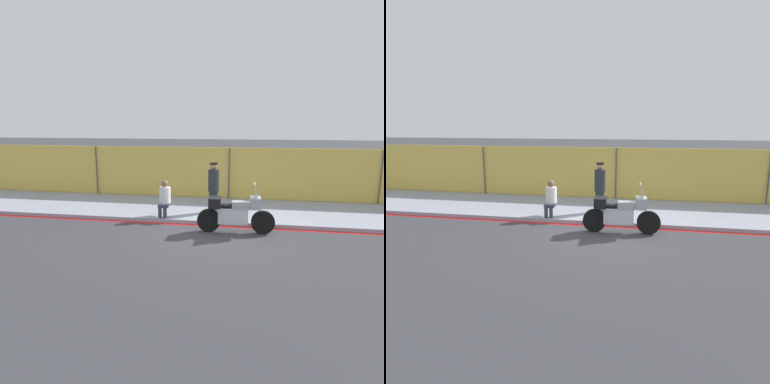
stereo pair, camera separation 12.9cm
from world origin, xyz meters
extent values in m
plane|color=#38383D|center=(0.00, 0.00, 0.00)|extent=(120.00, 120.00, 0.00)
cube|color=#8E93A3|center=(0.00, 2.65, 0.06)|extent=(43.86, 3.58, 0.13)
cube|color=red|center=(0.00, 0.77, 0.00)|extent=(43.86, 0.18, 0.01)
cube|color=gold|center=(0.00, 4.52, 1.14)|extent=(41.66, 0.08, 2.27)
cylinder|color=#4C4C51|center=(-5.90, 4.42, 1.14)|extent=(0.05, 0.05, 2.27)
cylinder|color=#4C4C51|center=(0.00, 4.42, 1.14)|extent=(0.05, 0.05, 2.27)
cylinder|color=#4C4C51|center=(5.90, 4.42, 1.14)|extent=(0.05, 0.05, 2.27)
cylinder|color=black|center=(1.31, 0.28, 0.35)|extent=(0.71, 0.17, 0.71)
cylinder|color=black|center=(-0.32, 0.21, 0.35)|extent=(0.71, 0.17, 0.71)
cube|color=silver|center=(0.41, 0.24, 0.53)|extent=(0.91, 0.32, 0.49)
cube|color=#999EA3|center=(0.64, 0.25, 0.86)|extent=(0.53, 0.33, 0.22)
cube|color=black|center=(0.31, 0.24, 0.82)|extent=(0.61, 0.30, 0.10)
cube|color=#999EA3|center=(1.06, 0.27, 0.94)|extent=(0.34, 0.49, 0.34)
cube|color=silver|center=(1.06, 0.27, 1.32)|extent=(0.12, 0.42, 0.42)
cube|color=black|center=(-0.14, 0.22, 0.92)|extent=(0.38, 0.52, 0.30)
cylinder|color=#1E2328|center=(-0.39, 2.09, 0.51)|extent=(0.32, 0.32, 0.76)
cylinder|color=#1E2328|center=(-0.39, 2.09, 1.28)|extent=(0.39, 0.39, 0.76)
sphere|color=#A37556|center=(-0.39, 2.09, 1.78)|extent=(0.24, 0.24, 0.24)
cylinder|color=black|center=(-0.39, 2.09, 1.88)|extent=(0.28, 0.28, 0.05)
cylinder|color=#2D3342|center=(-2.07, 1.00, 0.32)|extent=(0.12, 0.12, 0.39)
cylinder|color=#2D3342|center=(-1.90, 1.00, 0.32)|extent=(0.12, 0.12, 0.39)
cube|color=#2D3342|center=(-1.99, 1.19, 0.52)|extent=(0.33, 0.39, 0.10)
cylinder|color=white|center=(-1.99, 1.38, 0.84)|extent=(0.38, 0.38, 0.55)
sphere|color=brown|center=(-1.99, 1.38, 1.24)|extent=(0.24, 0.24, 0.24)
camera|label=1|loc=(0.89, -9.79, 3.28)|focal=32.00mm
camera|label=2|loc=(1.02, -9.77, 3.28)|focal=32.00mm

